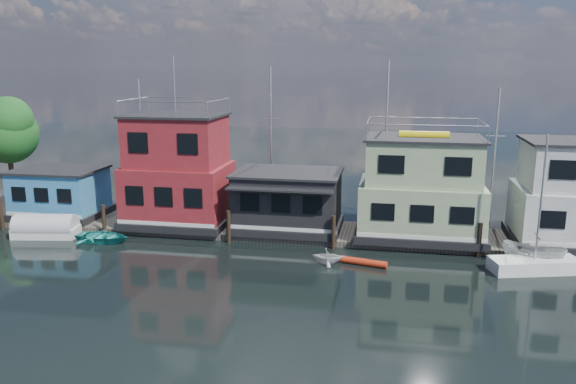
% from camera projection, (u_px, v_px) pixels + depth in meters
% --- Properties ---
extents(ground, '(160.00, 160.00, 0.00)m').
position_uv_depth(ground, '(254.00, 303.00, 28.03)').
color(ground, black).
rests_on(ground, ground).
extents(dock, '(48.00, 5.00, 0.40)m').
position_uv_depth(dock, '(295.00, 231.00, 39.49)').
color(dock, '#595147').
rests_on(dock, ground).
extents(houseboat_blue, '(6.40, 4.90, 3.66)m').
position_uv_depth(houseboat_blue, '(60.00, 193.00, 42.28)').
color(houseboat_blue, black).
rests_on(houseboat_blue, dock).
extents(houseboat_red, '(7.40, 5.90, 11.86)m').
position_uv_depth(houseboat_red, '(178.00, 172.00, 40.15)').
color(houseboat_red, black).
rests_on(houseboat_red, dock).
extents(houseboat_dark, '(7.40, 6.10, 4.06)m').
position_uv_depth(houseboat_dark, '(288.00, 200.00, 39.07)').
color(houseboat_dark, black).
rests_on(houseboat_dark, dock).
extents(houseboat_green, '(8.40, 5.90, 7.03)m').
position_uv_depth(houseboat_green, '(421.00, 189.00, 37.22)').
color(houseboat_green, black).
rests_on(houseboat_green, dock).
extents(pilings, '(42.28, 0.28, 2.20)m').
position_uv_depth(pilings, '(283.00, 230.00, 36.66)').
color(pilings, '#2D2116').
rests_on(pilings, ground).
extents(background_masts, '(36.40, 0.16, 12.00)m').
position_uv_depth(background_masts, '(369.00, 146.00, 43.20)').
color(background_masts, silver).
rests_on(background_masts, ground).
extents(dinghy_white, '(1.94, 1.70, 0.98)m').
position_uv_depth(dinghy_white, '(328.00, 256.00, 33.47)').
color(dinghy_white, silver).
rests_on(dinghy_white, ground).
extents(red_kayak, '(2.86, 1.05, 0.42)m').
position_uv_depth(red_kayak, '(363.00, 262.00, 33.25)').
color(red_kayak, red).
rests_on(red_kayak, ground).
extents(dinghy_teal, '(3.77, 2.77, 0.76)m').
position_uv_depth(dinghy_teal, '(103.00, 237.00, 37.60)').
color(dinghy_teal, teal).
rests_on(dinghy_teal, ground).
extents(motorboat, '(3.89, 2.89, 1.41)m').
position_uv_depth(motorboat, '(533.00, 255.00, 33.01)').
color(motorboat, silver).
rests_on(motorboat, ground).
extents(day_sailer, '(5.29, 2.93, 7.93)m').
position_uv_depth(day_sailer, '(535.00, 264.00, 32.18)').
color(day_sailer, white).
rests_on(day_sailer, ground).
extents(tarp_runabout, '(4.53, 2.38, 1.75)m').
position_uv_depth(tarp_runabout, '(46.00, 228.00, 38.64)').
color(tarp_runabout, silver).
rests_on(tarp_runabout, ground).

